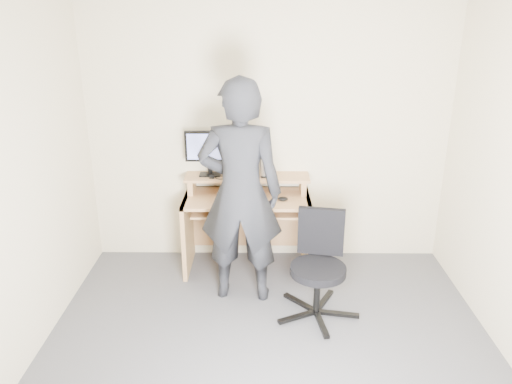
{
  "coord_description": "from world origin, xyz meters",
  "views": [
    {
      "loc": [
        -0.07,
        -2.97,
        2.46
      ],
      "look_at": [
        -0.11,
        1.05,
        0.95
      ],
      "focal_mm": 35.0,
      "sensor_mm": 36.0,
      "label": 1
    }
  ],
  "objects_px": {
    "desk": "(247,213)",
    "office_chair": "(319,261)",
    "monitor": "(209,149)",
    "person": "(240,193)"
  },
  "relations": [
    {
      "from": "desk",
      "to": "monitor",
      "type": "height_order",
      "value": "monitor"
    },
    {
      "from": "monitor",
      "to": "office_chair",
      "type": "distance_m",
      "value": 1.51
    },
    {
      "from": "office_chair",
      "to": "person",
      "type": "distance_m",
      "value": 0.86
    },
    {
      "from": "desk",
      "to": "office_chair",
      "type": "bearing_deg",
      "value": -53.89
    },
    {
      "from": "office_chair",
      "to": "person",
      "type": "height_order",
      "value": "person"
    },
    {
      "from": "desk",
      "to": "person",
      "type": "bearing_deg",
      "value": -94.0
    },
    {
      "from": "monitor",
      "to": "person",
      "type": "height_order",
      "value": "person"
    },
    {
      "from": "person",
      "to": "office_chair",
      "type": "bearing_deg",
      "value": 161.23
    },
    {
      "from": "office_chair",
      "to": "person",
      "type": "xyz_separation_m",
      "value": [
        -0.65,
        0.26,
        0.5
      ]
    },
    {
      "from": "monitor",
      "to": "office_chair",
      "type": "bearing_deg",
      "value": -44.52
    }
  ]
}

